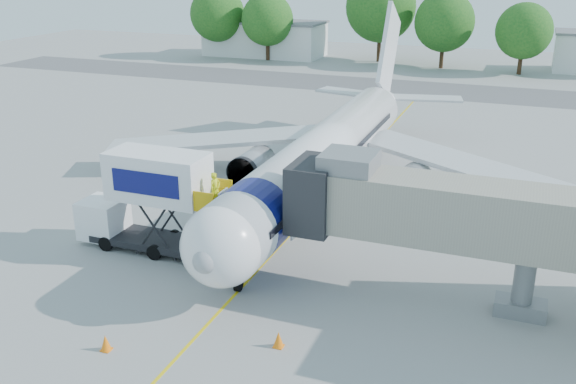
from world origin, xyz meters
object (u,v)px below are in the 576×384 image
(aircraft, at_px, (327,153))
(ground_tug, at_px, (267,373))
(jet_bridge, at_px, (424,210))
(catering_hiloader, at_px, (149,201))

(aircraft, distance_m, ground_tug, 20.35)
(aircraft, height_order, jet_bridge, aircraft)
(jet_bridge, height_order, catering_hiloader, jet_bridge)
(catering_hiloader, xyz_separation_m, ground_tug, (10.33, -8.69, -2.11))
(aircraft, height_order, catering_hiloader, aircraft)
(catering_hiloader, bearing_deg, ground_tug, -40.06)
(catering_hiloader, distance_m, ground_tug, 13.66)
(aircraft, bearing_deg, catering_hiloader, -119.40)
(jet_bridge, xyz_separation_m, ground_tug, (-3.93, -8.69, -3.69))
(aircraft, xyz_separation_m, catering_hiloader, (-6.27, -11.12, -0.19))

